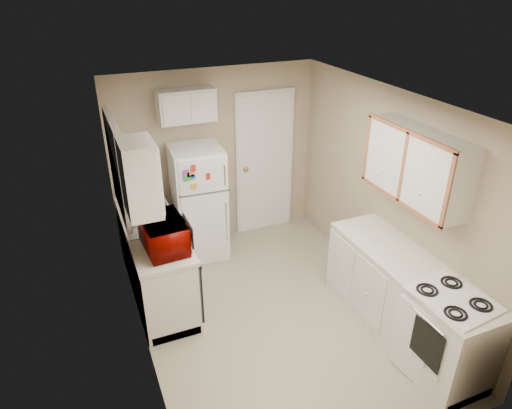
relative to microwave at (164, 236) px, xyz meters
name	(u,v)px	position (x,y,z in m)	size (l,w,h in m)	color
floor	(273,313)	(1.06, -0.40, -1.05)	(3.80, 3.80, 0.00)	#C2B79A
ceiling	(278,104)	(1.06, -0.40, 1.35)	(3.80, 3.80, 0.00)	white
wall_left	(135,250)	(-0.34, -0.40, 0.15)	(3.80, 3.80, 0.00)	tan
wall_right	(389,197)	(2.46, -0.40, 0.15)	(3.80, 3.80, 0.00)	tan
wall_back	(216,158)	(1.06, 1.50, 0.15)	(2.80, 2.80, 0.00)	tan
wall_front	(394,349)	(1.06, -2.30, 0.15)	(2.80, 2.80, 0.00)	tan
left_counter	(156,260)	(-0.04, 0.50, -0.60)	(0.60, 1.80, 0.90)	silver
dishwasher	(194,280)	(0.25, -0.10, -0.56)	(0.03, 0.58, 0.72)	black
sink	(150,224)	(-0.04, 0.65, -0.19)	(0.54, 0.74, 0.16)	gray
microwave	(164,236)	(0.00, 0.00, 0.00)	(0.33, 0.59, 0.40)	#890500
soap_bottle	(138,198)	(-0.08, 1.08, -0.05)	(0.07, 0.07, 0.16)	beige
window_blinds	(118,168)	(-0.30, 0.65, 0.55)	(0.10, 0.98, 1.08)	silver
upper_cabinet_left	(140,178)	(-0.19, -0.18, 0.75)	(0.30, 0.45, 0.70)	silver
refrigerator	(199,204)	(0.67, 1.10, -0.28)	(0.63, 0.61, 1.53)	white
cabinet_over_fridge	(186,105)	(0.66, 1.35, 0.95)	(0.70, 0.30, 0.40)	silver
interior_door	(264,164)	(1.76, 1.46, -0.03)	(0.86, 0.06, 2.08)	white
right_counter	(404,299)	(2.16, -1.20, -0.60)	(0.60, 2.00, 0.90)	silver
stove	(443,341)	(2.14, -1.79, -0.64)	(0.55, 0.68, 0.82)	white
upper_cabinet_right	(417,165)	(2.31, -0.90, 0.75)	(0.30, 1.20, 0.70)	silver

